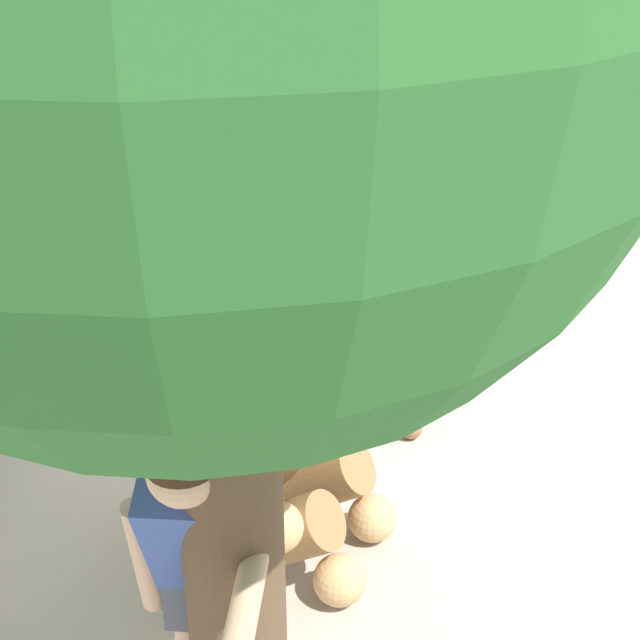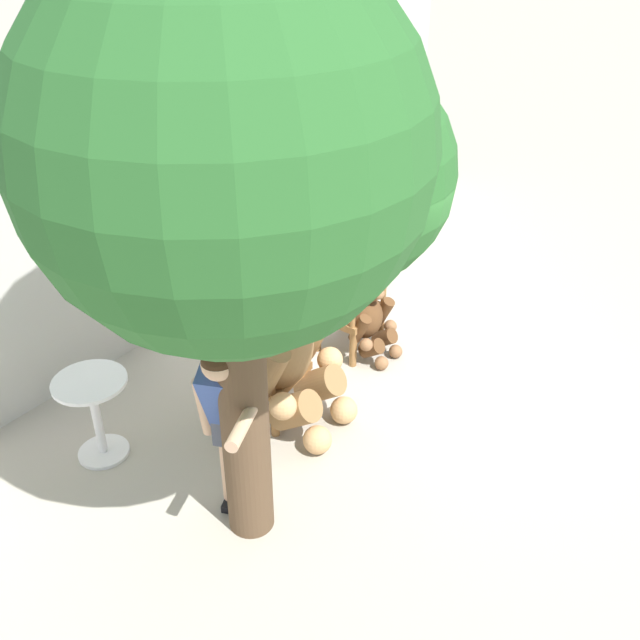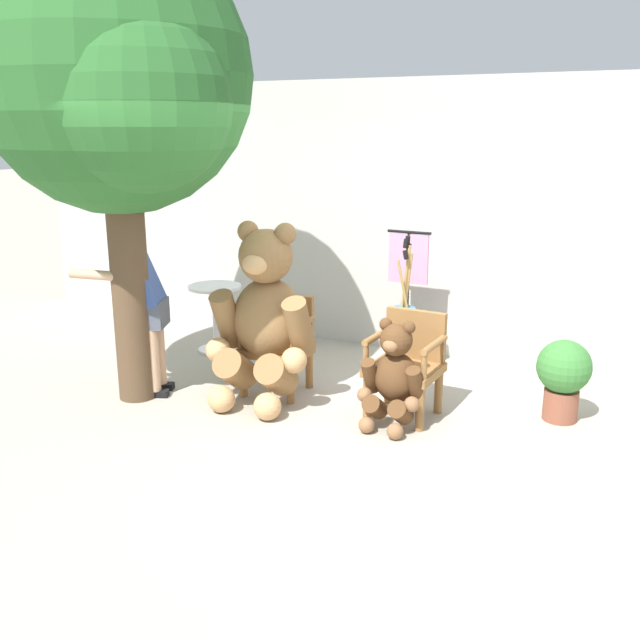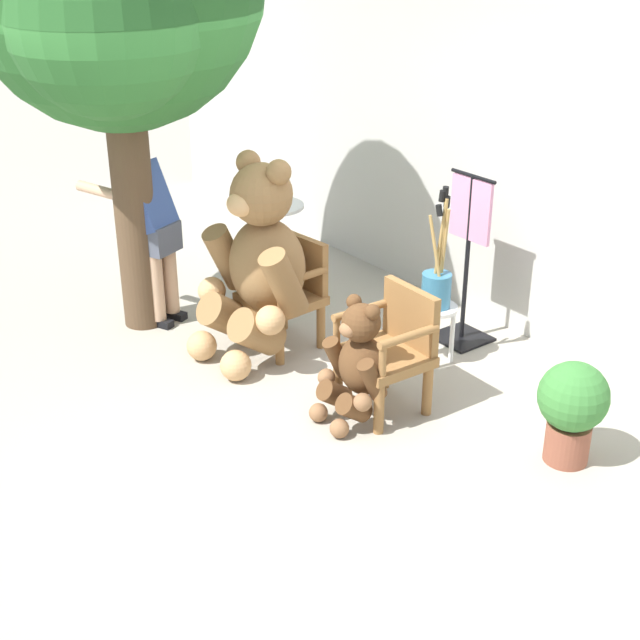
{
  "view_description": "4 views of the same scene",
  "coord_description": "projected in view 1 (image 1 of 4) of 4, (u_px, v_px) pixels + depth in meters",
  "views": [
    {
      "loc": [
        -3.35,
        -1.22,
        2.98
      ],
      "look_at": [
        0.1,
        0.56,
        0.84
      ],
      "focal_mm": 50.0,
      "sensor_mm": 36.0,
      "label": 1
    },
    {
      "loc": [
        -4.25,
        -2.51,
        3.89
      ],
      "look_at": [
        0.02,
        0.57,
        0.63
      ],
      "focal_mm": 40.0,
      "sensor_mm": 36.0,
      "label": 2
    },
    {
      "loc": [
        2.53,
        -4.59,
        2.36
      ],
      "look_at": [
        0.03,
        0.25,
        0.85
      ],
      "focal_mm": 40.0,
      "sensor_mm": 36.0,
      "label": 3
    },
    {
      "loc": [
        4.63,
        -2.91,
        3.21
      ],
      "look_at": [
        0.32,
        0.32,
        0.66
      ],
      "focal_mm": 50.0,
      "sensor_mm": 36.0,
      "label": 4
    }
  ],
  "objects": [
    {
      "name": "teddy_bear_large",
      "position": [
        272.0,
        411.0,
        3.87
      ],
      "size": [
        0.94,
        0.92,
        1.56
      ],
      "color": "olive",
      "rests_on": "ground"
    },
    {
      "name": "back_wall",
      "position": [
        10.0,
        162.0,
        4.82
      ],
      "size": [
        10.0,
        0.16,
        2.8
      ],
      "primitive_type": "cube",
      "color": "beige",
      "rests_on": "ground"
    },
    {
      "name": "brush_bucket",
      "position": [
        202.0,
        300.0,
        5.02
      ],
      "size": [
        0.22,
        0.22,
        0.92
      ],
      "color": "teal",
      "rests_on": "white_stool"
    },
    {
      "name": "wooden_chair_right",
      "position": [
        339.0,
        334.0,
        5.07
      ],
      "size": [
        0.58,
        0.54,
        0.86
      ],
      "color": "olive",
      "rests_on": "ground"
    },
    {
      "name": "white_stool",
      "position": [
        205.0,
        346.0,
        5.16
      ],
      "size": [
        0.34,
        0.34,
        0.46
      ],
      "color": "white",
      "rests_on": "ground"
    },
    {
      "name": "ground_plane",
      "position": [
        409.0,
        497.0,
        4.53
      ],
      "size": [
        60.0,
        60.0,
        0.0
      ],
      "primitive_type": "plane",
      "color": "#A8A091"
    },
    {
      "name": "potted_plant",
      "position": [
        355.0,
        253.0,
        6.2
      ],
      "size": [
        0.44,
        0.44,
        0.68
      ],
      "color": "brown",
      "rests_on": "ground"
    },
    {
      "name": "wooden_chair_left",
      "position": [
        222.0,
        451.0,
        4.11
      ],
      "size": [
        0.6,
        0.57,
        0.86
      ],
      "color": "olive",
      "rests_on": "ground"
    },
    {
      "name": "teddy_bear_small",
      "position": [
        386.0,
        351.0,
        4.96
      ],
      "size": [
        0.53,
        0.5,
        0.88
      ],
      "color": "brown",
      "rests_on": "ground"
    },
    {
      "name": "clothing_display_stand",
      "position": [
        122.0,
        283.0,
        5.06
      ],
      "size": [
        0.44,
        0.4,
        1.36
      ],
      "color": "black",
      "rests_on": "ground"
    },
    {
      "name": "person_visitor",
      "position": [
        205.0,
        566.0,
        2.84
      ],
      "size": [
        0.69,
        0.67,
        1.55
      ],
      "color": "black",
      "rests_on": "ground"
    }
  ]
}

